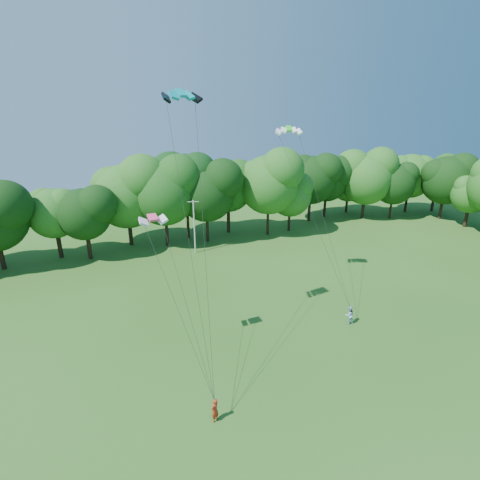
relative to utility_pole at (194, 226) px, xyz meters
name	(u,v)px	position (x,y,z in m)	size (l,w,h in m)	color
ground	(347,434)	(-0.47, -31.76, -3.71)	(160.00, 160.00, 0.00)	#275617
utility_pole	(194,226)	(0.00, 0.00, 0.00)	(1.39, 0.51, 7.17)	beige
kite_flyer_left	(215,410)	(-7.38, -27.54, -2.89)	(0.60, 0.40, 1.65)	#AC2C16
kite_flyer_right	(349,315)	(7.52, -22.03, -2.85)	(0.84, 0.66, 1.73)	#A9C8EA
kite_teal	(181,93)	(-6.04, -18.49, 15.69)	(2.73, 1.44, 0.62)	#048C94
kite_green	(289,129)	(5.70, -13.16, 12.80)	(2.65, 1.97, 0.52)	#2BE722
kite_pink	(153,217)	(-8.80, -19.69, 7.62)	(1.96, 1.00, 0.35)	#FA4579
tree_back_center	(186,179)	(0.88, 6.11, 5.08)	(9.68, 9.68, 14.08)	#332513
tree_back_east	(349,178)	(31.26, 7.88, 2.57)	(6.92, 6.92, 10.07)	#2F2012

